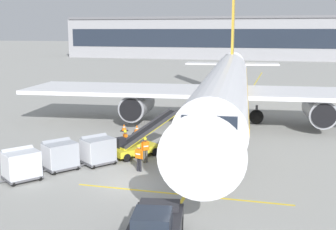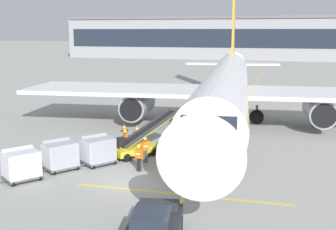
% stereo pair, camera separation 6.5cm
% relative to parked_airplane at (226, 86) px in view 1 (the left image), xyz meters
% --- Properties ---
extents(ground_plane, '(600.00, 600.00, 0.00)m').
position_rel_parked_airplane_xyz_m(ground_plane, '(-3.12, -17.45, -3.64)').
color(ground_plane, gray).
extents(parked_airplane, '(38.17, 48.11, 15.89)m').
position_rel_parked_airplane_xyz_m(parked_airplane, '(0.00, 0.00, 0.00)').
color(parked_airplane, white).
rests_on(parked_airplane, ground).
extents(belt_loader, '(4.15, 5.03, 2.98)m').
position_rel_parked_airplane_xyz_m(belt_loader, '(-4.57, -11.79, -2.78)').
color(belt_loader, gold).
rests_on(belt_loader, ground).
extents(baggage_cart_lead, '(2.47, 2.68, 1.91)m').
position_rel_parked_airplane_xyz_m(baggage_cart_lead, '(-6.44, -14.41, -2.64)').
color(baggage_cart_lead, '#515156').
rests_on(baggage_cart_lead, ground).
extents(baggage_cart_second, '(2.47, 2.68, 1.91)m').
position_rel_parked_airplane_xyz_m(baggage_cart_second, '(-8.28, -16.13, -2.64)').
color(baggage_cart_second, '#515156').
rests_on(baggage_cart_second, ground).
extents(baggage_cart_third, '(2.47, 2.68, 1.91)m').
position_rel_parked_airplane_xyz_m(baggage_cart_third, '(-9.50, -18.53, -2.64)').
color(baggage_cart_third, '#515156').
rests_on(baggage_cart_third, ground).
extents(pushback_tug, '(2.79, 4.68, 1.83)m').
position_rel_parked_airplane_xyz_m(pushback_tug, '(0.46, -24.40, -2.82)').
color(pushback_tug, '#232328').
rests_on(pushback_tug, ground).
extents(ground_crew_by_loader, '(0.42, 0.47, 1.74)m').
position_rel_parked_airplane_xyz_m(ground_crew_by_loader, '(-5.58, -11.56, -2.65)').
color(ground_crew_by_loader, '#514C42').
rests_on(ground_crew_by_loader, ground).
extents(ground_crew_by_carts, '(0.56, 0.33, 1.74)m').
position_rel_parked_airplane_xyz_m(ground_crew_by_carts, '(-3.35, -15.11, -2.65)').
color(ground_crew_by_carts, black).
rests_on(ground_crew_by_carts, ground).
extents(ground_crew_marshaller, '(0.46, 0.43, 1.74)m').
position_rel_parked_airplane_xyz_m(ground_crew_marshaller, '(-3.54, -13.23, -2.65)').
color(ground_crew_marshaller, '#514C42').
rests_on(ground_crew_marshaller, ground).
extents(safety_cone_engine_keepout, '(0.66, 0.66, 0.75)m').
position_rel_parked_airplane_xyz_m(safety_cone_engine_keepout, '(-6.89, -5.26, -3.28)').
color(safety_cone_engine_keepout, black).
rests_on(safety_cone_engine_keepout, ground).
extents(safety_cone_wingtip, '(0.56, 0.56, 0.64)m').
position_rel_parked_airplane_xyz_m(safety_cone_wingtip, '(-8.25, -4.77, -3.33)').
color(safety_cone_wingtip, black).
rests_on(safety_cone_wingtip, ground).
extents(apron_guidance_line_lead_in, '(0.20, 110.00, 0.01)m').
position_rel_parked_airplane_xyz_m(apron_guidance_line_lead_in, '(0.38, -0.89, -3.64)').
color(apron_guidance_line_lead_in, yellow).
rests_on(apron_guidance_line_lead_in, ground).
extents(apron_guidance_line_stop_bar, '(12.00, 0.20, 0.01)m').
position_rel_parked_airplane_xyz_m(apron_guidance_line_stop_bar, '(0.08, -18.31, -3.64)').
color(apron_guidance_line_stop_bar, yellow).
rests_on(apron_guidance_line_stop_bar, ground).
extents(terminal_building, '(108.41, 16.31, 12.73)m').
position_rel_parked_airplane_xyz_m(terminal_building, '(-9.04, 98.62, 2.67)').
color(terminal_building, '#939399').
rests_on(terminal_building, ground).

